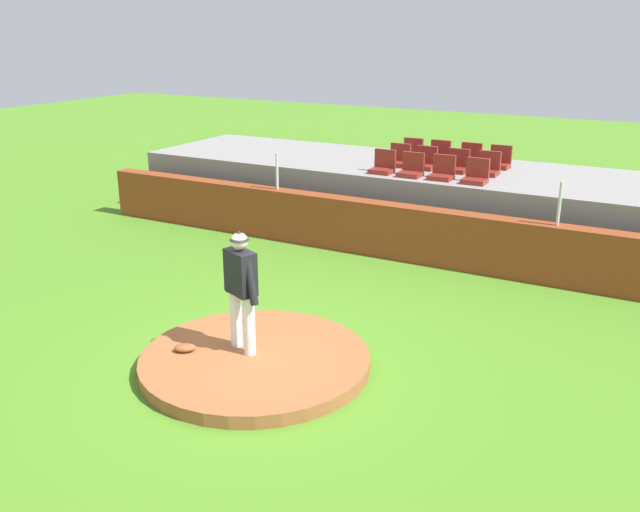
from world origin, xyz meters
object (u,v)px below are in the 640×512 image
Objects in this scene: stadium_chair_10 at (470,158)px; stadium_chair_1 at (411,169)px; pitcher at (241,282)px; stadium_chair_5 at (425,162)px; stadium_chair_9 at (439,155)px; stadium_chair_4 at (399,159)px; stadium_chair_11 at (499,161)px; stadium_chair_3 at (476,175)px; baseball at (247,319)px; stadium_chair_7 at (488,168)px; stadium_chair_8 at (412,153)px; fielding_glove at (185,348)px; stadium_chair_2 at (442,172)px; stadium_chair_6 at (457,165)px; stadium_chair_0 at (383,166)px.

stadium_chair_1 is at bearing 68.23° from stadium_chair_10.
stadium_chair_5 reaches higher than pitcher.
stadium_chair_5 is 0.93m from stadium_chair_9.
stadium_chair_4 is 0.66m from stadium_chair_5.
stadium_chair_3 is at bearing 89.76° from stadium_chair_11.
baseball is at bearing 85.86° from stadium_chair_1.
stadium_chair_9 reaches higher than baseball.
stadium_chair_1 and stadium_chair_4 have the same top height.
stadium_chair_4 and stadium_chair_7 have the same top height.
pitcher is 8.38m from stadium_chair_9.
stadium_chair_5 is 1.00× the size of stadium_chair_10.
stadium_chair_8 is at bearing 0.02° from stadium_chair_11.
stadium_chair_9 reaches higher than fielding_glove.
baseball is 6.00m from stadium_chair_2.
baseball is 0.15× the size of stadium_chair_2.
stadium_chair_4 and stadium_chair_11 have the same top height.
stadium_chair_11 reaches higher than baseball.
fielding_glove is 9.01m from stadium_chair_10.
stadium_chair_8 is (-0.71, 1.82, 0.00)m from stadium_chair_1.
stadium_chair_6 is at bearing 108.56° from pitcher.
stadium_chair_9 is (0.39, 7.53, 1.39)m from baseball.
stadium_chair_0 is 1.91m from stadium_chair_9.
fielding_glove is at bearing 79.87° from stadium_chair_2.
stadium_chair_10 is at bearing 108.99° from pitcher.
stadium_chair_9 is at bearing 87.07° from baseball.
stadium_chair_5 is at bearing -88.30° from stadium_chair_1.
stadium_chair_0 is at bearing 0.11° from stadium_chair_2.
pitcher is 3.51× the size of stadium_chair_11.
stadium_chair_1 reaches higher than baseball.
stadium_chair_8 is at bearing 1.19° from stadium_chair_9.
stadium_chair_8 reaches higher than fielding_glove.
stadium_chair_3 is 0.92m from stadium_chair_7.
stadium_chair_0 and stadium_chair_8 have the same top height.
stadium_chair_4 and stadium_chair_5 have the same top height.
stadium_chair_8 is at bearing -88.91° from stadium_chair_0.
stadium_chair_2 is at bearing 88.46° from stadium_chair_10.
baseball is 1.30m from fielding_glove.
stadium_chair_2 is 1.00× the size of stadium_chair_3.
stadium_chair_5 is 1.00× the size of stadium_chair_11.
stadium_chair_1 and stadium_chair_9 have the same top height.
stadium_chair_1 and stadium_chair_3 have the same top height.
stadium_chair_7 reaches higher than baseball.
baseball is 5.91m from stadium_chair_0.
stadium_chair_7 is 0.88m from stadium_chair_11.
stadium_chair_7 is 1.00× the size of stadium_chair_9.
stadium_chair_6 is at bearing -147.88° from stadium_chair_0.
stadium_chair_3 is at bearing -179.44° from stadium_chair_1.
stadium_chair_6 is 1.15m from stadium_chair_11.
fielding_glove is 7.14m from stadium_chair_1.
stadium_chair_5 and stadium_chair_8 have the same top height.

